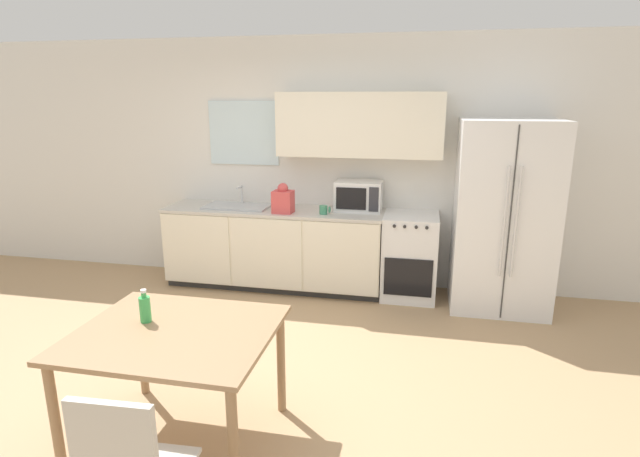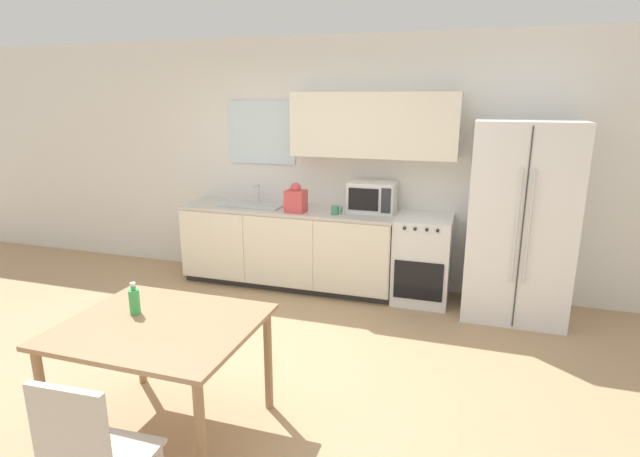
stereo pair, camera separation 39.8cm
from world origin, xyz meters
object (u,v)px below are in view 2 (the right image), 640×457
coffee_mug (336,210)px  drink_bottle (134,301)px  dining_table (161,337)px  oven_range (422,259)px  dining_chair_near (89,457)px  microwave (372,197)px  refrigerator (519,221)px

coffee_mug → drink_bottle: (-0.61, -2.44, -0.10)m
coffee_mug → dining_table: 2.56m
oven_range → dining_chair_near: dining_chair_near is taller
microwave → dining_table: (-0.71, -2.76, -0.39)m
microwave → dining_table: bearing=-104.5°
dining_chair_near → refrigerator: bearing=57.6°
dining_chair_near → drink_bottle: bearing=112.5°
oven_range → drink_bottle: (-1.51, -2.59, 0.39)m
oven_range → dining_table: bearing=-115.7°
oven_range → refrigerator: 1.02m
dining_table → dining_chair_near: size_ratio=1.23×
dining_chair_near → drink_bottle: drink_bottle is taller
dining_chair_near → coffee_mug: bearing=84.2°
refrigerator → dining_chair_near: 3.98m
microwave → dining_chair_near: microwave is taller
oven_range → microwave: (-0.57, 0.10, 0.60)m
refrigerator → microwave: 1.47m
microwave → dining_table: size_ratio=0.43×
dining_table → drink_bottle: size_ratio=5.53×
refrigerator → coffee_mug: size_ratio=16.20×
coffee_mug → drink_bottle: coffee_mug is taller
coffee_mug → drink_bottle: 2.52m
refrigerator → coffee_mug: 1.78m
refrigerator → dining_chair_near: bearing=-119.4°
microwave → dining_table: 2.88m
refrigerator → dining_table: 3.38m
coffee_mug → microwave: bearing=37.5°
refrigerator → drink_bottle: bearing=-133.6°
oven_range → dining_chair_near: 3.68m
oven_range → microwave: bearing=169.9°
oven_range → dining_chair_near: bearing=-106.7°
oven_range → microwave: microwave is taller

